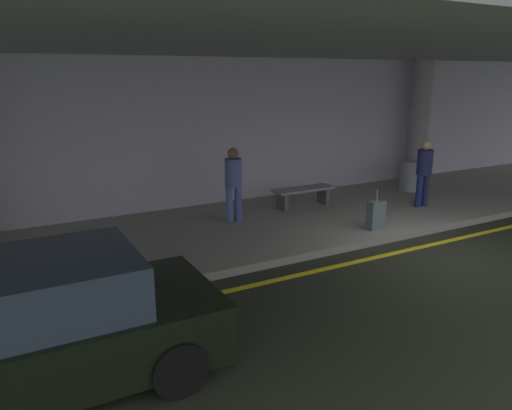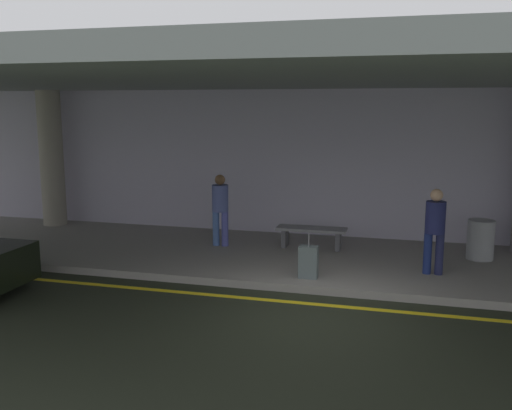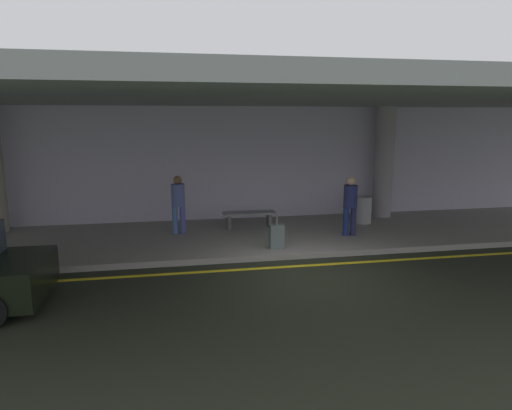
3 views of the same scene
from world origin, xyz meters
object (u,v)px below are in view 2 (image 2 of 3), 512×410
Objects in this scene: person_waiting_for_ride at (220,205)px; suitcase_upright_primary at (308,262)px; support_column_far_left at (52,159)px; traveler_with_luggage at (435,226)px; bench_metal at (311,233)px; trash_bin_steel at (481,240)px.

person_waiting_for_ride reaches higher than suitcase_upright_primary.
support_column_far_left reaches higher than suitcase_upright_primary.
traveler_with_luggage is 1.87× the size of suitcase_upright_primary.
person_waiting_for_ride is at bearing -171.46° from bench_metal.
bench_metal is (7.31, -0.82, -1.47)m from support_column_far_left.
support_column_far_left reaches higher than traveler_with_luggage.
traveler_with_luggage is 3.05m from bench_metal.
suitcase_upright_primary is (2.42, -1.98, -0.65)m from person_waiting_for_ride.
person_waiting_for_ride is (-4.73, 1.11, 0.00)m from traveler_with_luggage.
trash_bin_steel is at bearing -4.32° from support_column_far_left.
traveler_with_luggage is at bearing 63.80° from person_waiting_for_ride.
person_waiting_for_ride is 3.20m from suitcase_upright_primary.
person_waiting_for_ride is 5.78m from trash_bin_steel.
person_waiting_for_ride is at bearing -126.46° from traveler_with_luggage.
person_waiting_for_ride is 1.05× the size of bench_metal.
traveler_with_luggage is 4.86m from person_waiting_for_ride.
person_waiting_for_ride is 2.21m from bench_metal.
trash_bin_steel is (1.02, 1.41, -0.54)m from traveler_with_luggage.
trash_bin_steel is (3.32, 2.29, 0.11)m from suitcase_upright_primary.
suitcase_upright_primary is 2.32m from bench_metal.
support_column_far_left is 7.50m from bench_metal.
trash_bin_steel is (5.75, 0.31, -0.54)m from person_waiting_for_ride.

